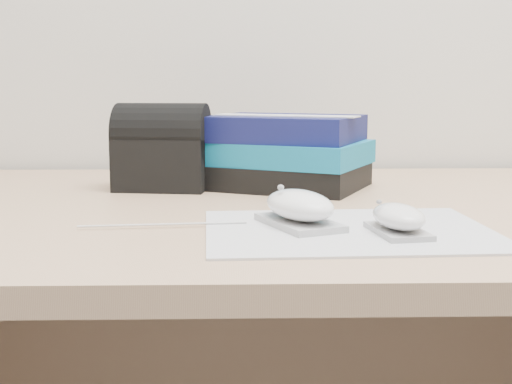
{
  "coord_description": "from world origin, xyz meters",
  "views": [
    {
      "loc": [
        -0.13,
        0.6,
        0.9
      ],
      "look_at": [
        -0.11,
        1.43,
        0.77
      ],
      "focal_mm": 50.0,
      "sensor_mm": 36.0,
      "label": 1
    }
  ],
  "objects_px": {
    "mouse_rear": "(300,208)",
    "pouch": "(162,148)",
    "desk": "(324,346)",
    "book_stack": "(287,152)",
    "mouse_front": "(398,219)"
  },
  "relations": [
    {
      "from": "pouch",
      "to": "desk",
      "type": "bearing_deg",
      "value": -17.2
    },
    {
      "from": "mouse_front",
      "to": "book_stack",
      "type": "xyz_separation_m",
      "value": [
        -0.1,
        0.37,
        0.04
      ]
    },
    {
      "from": "desk",
      "to": "book_stack",
      "type": "distance_m",
      "value": 0.31
    },
    {
      "from": "mouse_front",
      "to": "pouch",
      "type": "distance_m",
      "value": 0.46
    },
    {
      "from": "pouch",
      "to": "book_stack",
      "type": "bearing_deg",
      "value": 4.12
    },
    {
      "from": "mouse_front",
      "to": "pouch",
      "type": "xyz_separation_m",
      "value": [
        -0.3,
        0.36,
        0.05
      ]
    },
    {
      "from": "mouse_rear",
      "to": "mouse_front",
      "type": "distance_m",
      "value": 0.11
    },
    {
      "from": "mouse_front",
      "to": "book_stack",
      "type": "distance_m",
      "value": 0.38
    },
    {
      "from": "mouse_rear",
      "to": "pouch",
      "type": "xyz_separation_m",
      "value": [
        -0.19,
        0.31,
        0.04
      ]
    },
    {
      "from": "mouse_front",
      "to": "book_stack",
      "type": "relative_size",
      "value": 0.33
    },
    {
      "from": "book_stack",
      "to": "pouch",
      "type": "distance_m",
      "value": 0.2
    },
    {
      "from": "desk",
      "to": "mouse_rear",
      "type": "xyz_separation_m",
      "value": [
        -0.06,
        -0.23,
        0.26
      ]
    },
    {
      "from": "mouse_rear",
      "to": "pouch",
      "type": "relative_size",
      "value": 0.85
    },
    {
      "from": "mouse_rear",
      "to": "book_stack",
      "type": "xyz_separation_m",
      "value": [
        0.01,
        0.32,
        0.03
      ]
    },
    {
      "from": "mouse_front",
      "to": "pouch",
      "type": "height_order",
      "value": "pouch"
    }
  ]
}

